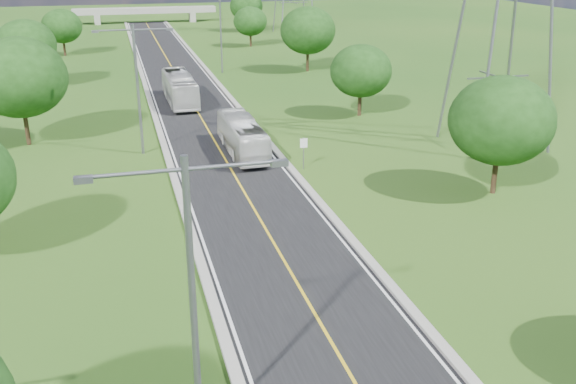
% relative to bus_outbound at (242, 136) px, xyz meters
% --- Properties ---
extents(ground, '(260.00, 260.00, 0.00)m').
position_rel_bus_outbound_xyz_m(ground, '(-1.62, 17.15, -1.44)').
color(ground, '#1E4914').
rests_on(ground, ground).
extents(road, '(8.00, 150.00, 0.06)m').
position_rel_bus_outbound_xyz_m(road, '(-1.62, 23.15, -1.41)').
color(road, black).
rests_on(road, ground).
extents(curb_left, '(0.50, 150.00, 0.22)m').
position_rel_bus_outbound_xyz_m(curb_left, '(-5.87, 23.15, -1.33)').
color(curb_left, gray).
rests_on(curb_left, ground).
extents(curb_right, '(0.50, 150.00, 0.22)m').
position_rel_bus_outbound_xyz_m(curb_right, '(2.63, 23.15, -1.33)').
color(curb_right, gray).
rests_on(curb_right, ground).
extents(speed_limit_sign, '(0.55, 0.09, 2.40)m').
position_rel_bus_outbound_xyz_m(speed_limit_sign, '(3.58, -4.86, 0.16)').
color(speed_limit_sign, slate).
rests_on(speed_limit_sign, ground).
extents(overpass, '(30.00, 3.00, 3.20)m').
position_rel_bus_outbound_xyz_m(overpass, '(-1.62, 97.15, 0.97)').
color(overpass, gray).
rests_on(overpass, ground).
extents(streetlight_near_left, '(5.90, 0.25, 10.00)m').
position_rel_bus_outbound_xyz_m(streetlight_near_left, '(-7.62, -30.85, 4.50)').
color(streetlight_near_left, slate).
rests_on(streetlight_near_left, ground).
extents(streetlight_mid_left, '(5.90, 0.25, 10.00)m').
position_rel_bus_outbound_xyz_m(streetlight_mid_left, '(-7.62, 2.15, 4.50)').
color(streetlight_mid_left, slate).
rests_on(streetlight_mid_left, ground).
extents(streetlight_far_right, '(5.90, 0.25, 10.00)m').
position_rel_bus_outbound_xyz_m(streetlight_far_right, '(4.38, 35.15, 4.50)').
color(streetlight_far_right, slate).
rests_on(streetlight_far_right, ground).
extents(tree_lc, '(7.56, 7.56, 8.79)m').
position_rel_bus_outbound_xyz_m(tree_lc, '(-16.62, 7.15, 4.13)').
color(tree_lc, black).
rests_on(tree_lc, ground).
extents(tree_ld, '(6.72, 6.72, 7.82)m').
position_rel_bus_outbound_xyz_m(tree_ld, '(-18.62, 31.15, 3.51)').
color(tree_ld, black).
rests_on(tree_ld, ground).
extents(tree_le, '(5.88, 5.88, 6.84)m').
position_rel_bus_outbound_xyz_m(tree_le, '(-16.12, 55.15, 2.89)').
color(tree_le, black).
rests_on(tree_le, ground).
extents(tree_rb, '(6.72, 6.72, 7.82)m').
position_rel_bus_outbound_xyz_m(tree_rb, '(14.38, -12.85, 3.51)').
color(tree_rb, black).
rests_on(tree_rb, ground).
extents(tree_rc, '(5.88, 5.88, 6.84)m').
position_rel_bus_outbound_xyz_m(tree_rc, '(13.38, 9.15, 2.89)').
color(tree_rc, black).
rests_on(tree_rc, ground).
extents(tree_rd, '(7.14, 7.14, 8.30)m').
position_rel_bus_outbound_xyz_m(tree_rd, '(15.38, 33.15, 3.82)').
color(tree_rd, black).
rests_on(tree_rd, ground).
extents(tree_re, '(5.46, 5.46, 6.35)m').
position_rel_bus_outbound_xyz_m(tree_re, '(12.88, 57.15, 2.58)').
color(tree_re, black).
rests_on(tree_re, ground).
extents(tree_rf, '(6.30, 6.30, 7.33)m').
position_rel_bus_outbound_xyz_m(tree_rf, '(16.38, 77.15, 3.20)').
color(tree_rf, black).
rests_on(tree_rf, ground).
extents(bus_outbound, '(2.37, 9.94, 2.76)m').
position_rel_bus_outbound_xyz_m(bus_outbound, '(0.00, 0.00, 0.00)').
color(bus_outbound, silver).
rests_on(bus_outbound, road).
extents(bus_inbound, '(2.74, 11.16, 3.10)m').
position_rel_bus_outbound_xyz_m(bus_inbound, '(-2.82, 18.85, 0.17)').
color(bus_inbound, silver).
rests_on(bus_inbound, road).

